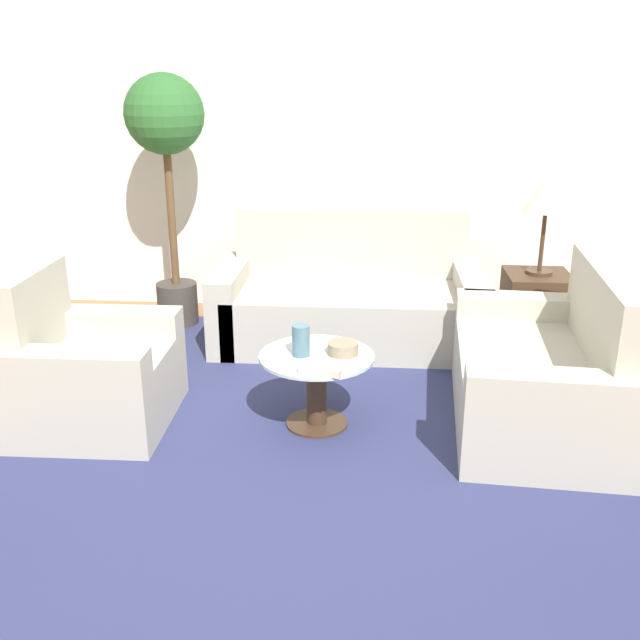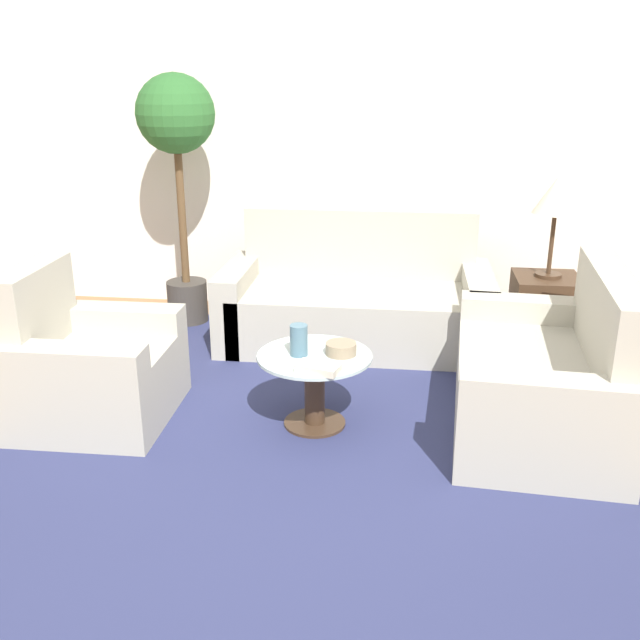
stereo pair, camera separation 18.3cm
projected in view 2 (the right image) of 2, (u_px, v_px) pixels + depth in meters
ground_plane at (272, 491)px, 3.45m from camera, size 14.00×14.00×0.00m
wall_back at (334, 151)px, 5.73m from camera, size 10.00×0.06×2.60m
rug at (315, 424)px, 4.09m from camera, size 3.52×3.60×0.01m
sofa_main at (356, 303)px, 5.28m from camera, size 1.94×0.91×0.94m
armchair at (86, 371)px, 4.11m from camera, size 0.84×0.88×0.90m
loveseat at (551, 381)px, 3.97m from camera, size 0.96×1.50×0.92m
coffee_table at (315, 380)px, 4.00m from camera, size 0.64×0.64×0.43m
side_table at (544, 315)px, 5.03m from camera, size 0.44×0.44×0.57m
table_lamp at (557, 198)px, 4.75m from camera, size 0.31×0.31×0.69m
potted_plant at (177, 144)px, 5.30m from camera, size 0.58×0.58×1.91m
vase at (299, 340)px, 3.92m from camera, size 0.10×0.10×0.18m
bowl at (341, 349)px, 3.95m from camera, size 0.17×0.17×0.07m
book_stack at (318, 368)px, 3.72m from camera, size 0.25×0.18×0.04m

